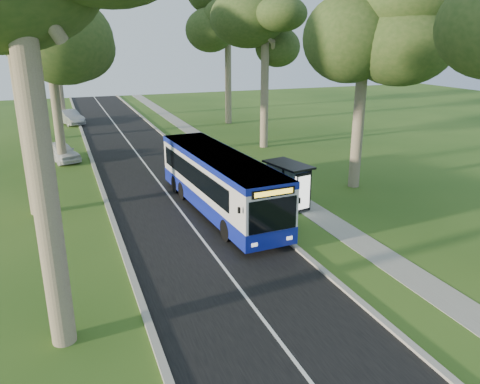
{
  "coord_description": "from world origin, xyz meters",
  "views": [
    {
      "loc": [
        -8.9,
        -17.04,
        8.64
      ],
      "look_at": [
        -1.18,
        2.9,
        1.6
      ],
      "focal_mm": 35.0,
      "sensor_mm": 36.0,
      "label": 1
    }
  ],
  "objects_px": {
    "car_white": "(61,152)",
    "car_silver": "(70,117)",
    "litter_bin": "(287,211)",
    "bus_shelter": "(294,178)",
    "bus": "(219,183)",
    "bus_stop_sign": "(281,202)"
  },
  "relations": [
    {
      "from": "litter_bin",
      "to": "car_silver",
      "type": "bearing_deg",
      "value": 105.42
    },
    {
      "from": "bus_stop_sign",
      "to": "car_white",
      "type": "height_order",
      "value": "bus_stop_sign"
    },
    {
      "from": "bus_shelter",
      "to": "bus_stop_sign",
      "type": "bearing_deg",
      "value": -139.14
    },
    {
      "from": "bus_stop_sign",
      "to": "bus_shelter",
      "type": "xyz_separation_m",
      "value": [
        1.93,
        2.47,
        0.26
      ]
    },
    {
      "from": "car_white",
      "to": "car_silver",
      "type": "relative_size",
      "value": 0.9
    },
    {
      "from": "bus_stop_sign",
      "to": "bus",
      "type": "bearing_deg",
      "value": 116.61
    },
    {
      "from": "litter_bin",
      "to": "bus_shelter",
      "type": "bearing_deg",
      "value": 54.11
    },
    {
      "from": "car_silver",
      "to": "bus_stop_sign",
      "type": "bearing_deg",
      "value": -96.62
    },
    {
      "from": "bus",
      "to": "bus_stop_sign",
      "type": "distance_m",
      "value": 3.85
    },
    {
      "from": "bus_shelter",
      "to": "car_white",
      "type": "height_order",
      "value": "bus_shelter"
    },
    {
      "from": "car_white",
      "to": "car_silver",
      "type": "bearing_deg",
      "value": 64.2
    },
    {
      "from": "bus_stop_sign",
      "to": "car_silver",
      "type": "bearing_deg",
      "value": 100.12
    },
    {
      "from": "bus",
      "to": "bus_stop_sign",
      "type": "relative_size",
      "value": 5.31
    },
    {
      "from": "bus_shelter",
      "to": "car_white",
      "type": "bearing_deg",
      "value": 115.43
    },
    {
      "from": "car_silver",
      "to": "bus",
      "type": "bearing_deg",
      "value": -98.62
    },
    {
      "from": "bus_stop_sign",
      "to": "car_silver",
      "type": "relative_size",
      "value": 0.49
    },
    {
      "from": "bus_shelter",
      "to": "litter_bin",
      "type": "distance_m",
      "value": 2.13
    },
    {
      "from": "bus_stop_sign",
      "to": "car_silver",
      "type": "distance_m",
      "value": 34.87
    },
    {
      "from": "bus",
      "to": "bus_stop_sign",
      "type": "height_order",
      "value": "bus"
    },
    {
      "from": "car_silver",
      "to": "bus_shelter",
      "type": "bearing_deg",
      "value": -92.35
    },
    {
      "from": "litter_bin",
      "to": "car_silver",
      "type": "xyz_separation_m",
      "value": [
        -9.06,
        32.85,
        0.27
      ]
    },
    {
      "from": "bus",
      "to": "car_silver",
      "type": "relative_size",
      "value": 2.59
    }
  ]
}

